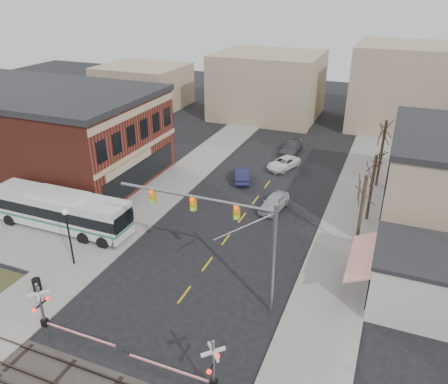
{
  "coord_description": "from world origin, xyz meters",
  "views": [
    {
      "loc": [
        11.8,
        -19.69,
        19.9
      ],
      "look_at": [
        -0.94,
        11.8,
        3.5
      ],
      "focal_mm": 35.0,
      "sensor_mm": 36.0,
      "label": 1
    }
  ],
  "objects_px": {
    "car_a": "(274,203)",
    "street_lamp": "(68,226)",
    "trash_bin": "(37,284)",
    "car_d": "(291,148)",
    "car_c": "(283,163)",
    "traffic_signal_mast": "(229,227)",
    "pedestrian_near": "(113,241)",
    "car_b": "(241,175)",
    "transit_bus": "(61,210)",
    "pedestrian_far": "(88,223)",
    "rr_crossing_west": "(48,313)",
    "rr_crossing_east": "(206,369)"
  },
  "relations": [
    {
      "from": "car_a",
      "to": "street_lamp",
      "type": "bearing_deg",
      "value": -121.22
    },
    {
      "from": "trash_bin",
      "to": "car_d",
      "type": "xyz_separation_m",
      "value": [
        9.89,
        33.87,
        0.16
      ]
    },
    {
      "from": "car_c",
      "to": "trash_bin",
      "type": "bearing_deg",
      "value": -89.37
    },
    {
      "from": "traffic_signal_mast",
      "to": "pedestrian_near",
      "type": "bearing_deg",
      "value": 168.83
    },
    {
      "from": "street_lamp",
      "to": "car_b",
      "type": "bearing_deg",
      "value": 71.64
    },
    {
      "from": "transit_bus",
      "to": "trash_bin",
      "type": "relative_size",
      "value": 14.26
    },
    {
      "from": "car_c",
      "to": "street_lamp",
      "type": "bearing_deg",
      "value": -91.39
    },
    {
      "from": "transit_bus",
      "to": "traffic_signal_mast",
      "type": "height_order",
      "value": "traffic_signal_mast"
    },
    {
      "from": "car_d",
      "to": "pedestrian_far",
      "type": "relative_size",
      "value": 2.77
    },
    {
      "from": "rr_crossing_west",
      "to": "pedestrian_far",
      "type": "relative_size",
      "value": 3.05
    },
    {
      "from": "rr_crossing_west",
      "to": "car_c",
      "type": "height_order",
      "value": "rr_crossing_west"
    },
    {
      "from": "traffic_signal_mast",
      "to": "pedestrian_near",
      "type": "height_order",
      "value": "traffic_signal_mast"
    },
    {
      "from": "car_a",
      "to": "car_c",
      "type": "height_order",
      "value": "car_a"
    },
    {
      "from": "rr_crossing_east",
      "to": "transit_bus",
      "type": "bearing_deg",
      "value": 149.43
    },
    {
      "from": "car_a",
      "to": "pedestrian_near",
      "type": "height_order",
      "value": "pedestrian_near"
    },
    {
      "from": "traffic_signal_mast",
      "to": "car_b",
      "type": "bearing_deg",
      "value": 107.58
    },
    {
      "from": "street_lamp",
      "to": "car_a",
      "type": "distance_m",
      "value": 19.08
    },
    {
      "from": "rr_crossing_east",
      "to": "pedestrian_near",
      "type": "relative_size",
      "value": 3.64
    },
    {
      "from": "traffic_signal_mast",
      "to": "car_a",
      "type": "distance_m",
      "value": 14.89
    },
    {
      "from": "street_lamp",
      "to": "trash_bin",
      "type": "height_order",
      "value": "street_lamp"
    },
    {
      "from": "traffic_signal_mast",
      "to": "rr_crossing_west",
      "type": "xyz_separation_m",
      "value": [
        -8.75,
        -7.49,
        -3.82
      ]
    },
    {
      "from": "transit_bus",
      "to": "street_lamp",
      "type": "xyz_separation_m",
      "value": [
        4.49,
        -4.14,
        1.6
      ]
    },
    {
      "from": "car_c",
      "to": "pedestrian_near",
      "type": "xyz_separation_m",
      "value": [
        -8.28,
        -22.21,
        0.24
      ]
    },
    {
      "from": "transit_bus",
      "to": "rr_crossing_east",
      "type": "relative_size",
      "value": 2.33
    },
    {
      "from": "car_d",
      "to": "pedestrian_far",
      "type": "distance_m",
      "value": 28.45
    },
    {
      "from": "car_b",
      "to": "rr_crossing_east",
      "type": "bearing_deg",
      "value": 83.06
    },
    {
      "from": "rr_crossing_east",
      "to": "street_lamp",
      "type": "height_order",
      "value": "street_lamp"
    },
    {
      "from": "rr_crossing_east",
      "to": "car_d",
      "type": "relative_size",
      "value": 1.1
    },
    {
      "from": "car_c",
      "to": "pedestrian_far",
      "type": "bearing_deg",
      "value": -99.47
    },
    {
      "from": "car_a",
      "to": "car_c",
      "type": "relative_size",
      "value": 0.94
    },
    {
      "from": "car_b",
      "to": "pedestrian_near",
      "type": "xyz_separation_m",
      "value": [
        -4.91,
        -17.01,
        0.17
      ]
    },
    {
      "from": "traffic_signal_mast",
      "to": "street_lamp",
      "type": "distance_m",
      "value": 12.91
    },
    {
      "from": "traffic_signal_mast",
      "to": "car_c",
      "type": "distance_m",
      "value": 25.07
    },
    {
      "from": "rr_crossing_west",
      "to": "car_a",
      "type": "relative_size",
      "value": 1.28
    },
    {
      "from": "street_lamp",
      "to": "pedestrian_far",
      "type": "distance_m",
      "value": 5.3
    },
    {
      "from": "car_c",
      "to": "pedestrian_far",
      "type": "distance_m",
      "value": 23.97
    },
    {
      "from": "transit_bus",
      "to": "trash_bin",
      "type": "height_order",
      "value": "transit_bus"
    },
    {
      "from": "rr_crossing_west",
      "to": "car_d",
      "type": "xyz_separation_m",
      "value": [
        5.69,
        37.08,
        -1.23
      ]
    },
    {
      "from": "street_lamp",
      "to": "pedestrian_near",
      "type": "relative_size",
      "value": 3.1
    },
    {
      "from": "car_b",
      "to": "car_c",
      "type": "distance_m",
      "value": 6.2
    },
    {
      "from": "rr_crossing_east",
      "to": "street_lamp",
      "type": "bearing_deg",
      "value": 154.02
    },
    {
      "from": "rr_crossing_east",
      "to": "trash_bin",
      "type": "relative_size",
      "value": 6.13
    },
    {
      "from": "rr_crossing_east",
      "to": "car_c",
      "type": "xyz_separation_m",
      "value": [
        -4.45,
        32.13,
        -1.32
      ]
    },
    {
      "from": "rr_crossing_east",
      "to": "car_d",
      "type": "xyz_separation_m",
      "value": [
        -4.81,
        37.33,
        -1.23
      ]
    },
    {
      "from": "rr_crossing_west",
      "to": "street_lamp",
      "type": "xyz_separation_m",
      "value": [
        -3.93,
        6.78,
        1.52
      ]
    },
    {
      "from": "rr_crossing_east",
      "to": "street_lamp",
      "type": "distance_m",
      "value": 16.13
    },
    {
      "from": "traffic_signal_mast",
      "to": "car_d",
      "type": "xyz_separation_m",
      "value": [
        -3.06,
        29.58,
        -5.06
      ]
    },
    {
      "from": "car_b",
      "to": "pedestrian_near",
      "type": "relative_size",
      "value": 2.84
    },
    {
      "from": "transit_bus",
      "to": "car_c",
      "type": "relative_size",
      "value": 2.8
    },
    {
      "from": "rr_crossing_west",
      "to": "car_b",
      "type": "relative_size",
      "value": 1.28
    }
  ]
}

